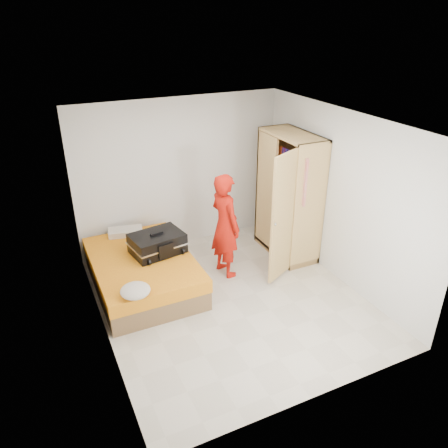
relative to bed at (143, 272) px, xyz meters
name	(u,v)px	position (x,y,z in m)	size (l,w,h in m)	color
room	(232,220)	(1.05, -0.90, 1.05)	(4.00, 4.02, 2.60)	beige
bed	(143,272)	(0.00, 0.00, 0.00)	(1.42, 2.02, 0.50)	brown
wardrobe	(288,200)	(2.50, -0.06, 0.75)	(1.12, 1.44, 2.10)	tan
person	(225,225)	(1.30, -0.17, 0.59)	(0.61, 0.40, 1.68)	red
suitcase	(157,243)	(0.27, 0.06, 0.40)	(0.86, 0.69, 0.33)	black
round_cushion	(135,291)	(-0.33, -0.90, 0.32)	(0.39, 0.39, 0.15)	beige
pillow	(125,232)	(-0.03, 0.85, 0.30)	(0.55, 0.28, 0.10)	beige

